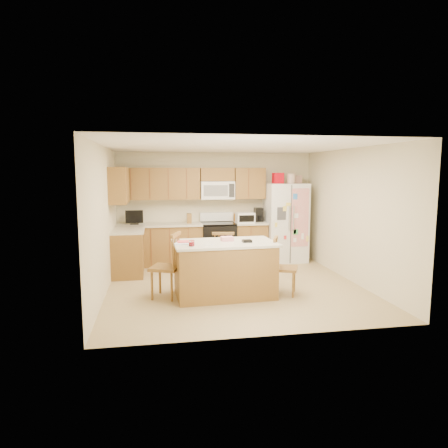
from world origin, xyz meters
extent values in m
plane|color=#9A825C|center=(0.00, 0.00, 0.00)|extent=(4.50, 4.50, 0.00)
cube|color=beige|center=(0.00, 2.25, 1.25)|extent=(4.50, 0.10, 2.50)
cube|color=beige|center=(0.00, -2.25, 1.25)|extent=(4.50, 0.10, 2.50)
cube|color=beige|center=(-2.25, 0.00, 1.25)|extent=(0.10, 4.50, 2.50)
cube|color=beige|center=(2.25, 0.00, 1.25)|extent=(0.10, 4.50, 2.50)
cube|color=white|center=(0.00, 0.00, 2.50)|extent=(4.50, 4.50, 0.04)
cube|color=olive|center=(-1.31, 1.95, 0.44)|extent=(1.87, 0.60, 0.88)
cube|color=olive|center=(0.74, 1.95, 0.44)|extent=(0.72, 0.60, 0.88)
cube|color=olive|center=(-1.95, 1.17, 0.44)|extent=(0.60, 0.95, 0.88)
cube|color=beige|center=(-1.31, 1.94, 0.90)|extent=(1.87, 0.64, 0.04)
cube|color=beige|center=(0.74, 1.94, 0.90)|extent=(0.72, 0.64, 0.04)
cube|color=beige|center=(-1.94, 1.17, 0.90)|extent=(0.64, 0.95, 0.04)
cube|color=olive|center=(-1.32, 2.08, 1.80)|extent=(1.85, 0.33, 0.70)
cube|color=olive|center=(0.75, 2.08, 1.80)|extent=(0.70, 0.33, 0.70)
cube|color=olive|center=(0.00, 2.08, 2.00)|extent=(0.76, 0.33, 0.29)
cube|color=olive|center=(-2.08, 1.17, 1.80)|extent=(0.33, 0.95, 0.70)
cube|color=brown|center=(-1.90, 1.92, 1.80)|extent=(0.02, 0.01, 0.66)
cube|color=brown|center=(-1.90, 1.65, 0.44)|extent=(0.02, 0.01, 0.84)
cube|color=brown|center=(-1.50, 1.92, 1.80)|extent=(0.02, 0.01, 0.66)
cube|color=brown|center=(-1.50, 1.65, 0.44)|extent=(0.02, 0.01, 0.84)
cube|color=brown|center=(-1.10, 1.92, 1.80)|extent=(0.02, 0.01, 0.66)
cube|color=brown|center=(-1.10, 1.65, 0.44)|extent=(0.02, 0.01, 0.84)
cube|color=brown|center=(-0.70, 1.92, 1.80)|extent=(0.01, 0.01, 0.66)
cube|color=brown|center=(-0.70, 1.65, 0.44)|extent=(0.01, 0.01, 0.84)
cube|color=brown|center=(0.70, 1.92, 1.80)|extent=(0.01, 0.01, 0.66)
cube|color=brown|center=(0.70, 1.65, 0.44)|extent=(0.01, 0.01, 0.84)
cube|color=white|center=(0.00, 2.06, 1.65)|extent=(0.76, 0.38, 0.40)
cube|color=slate|center=(-0.06, 1.86, 1.65)|extent=(0.54, 0.01, 0.24)
cube|color=#262626|center=(0.30, 1.86, 1.65)|extent=(0.12, 0.01, 0.30)
cube|color=olive|center=(-0.65, 1.95, 1.03)|extent=(0.10, 0.14, 0.22)
cube|color=black|center=(-1.85, 1.97, 0.93)|extent=(0.18, 0.12, 0.02)
cube|color=black|center=(-1.85, 1.97, 1.09)|extent=(0.38, 0.03, 0.28)
cube|color=#C86604|center=(0.58, 2.03, 1.01)|extent=(0.35, 0.22, 0.18)
cube|color=white|center=(0.60, 1.80, 1.04)|extent=(0.40, 0.28, 0.23)
cube|color=black|center=(0.60, 1.66, 1.04)|extent=(0.34, 0.01, 0.15)
cube|color=black|center=(0.96, 2.00, 1.08)|extent=(0.18, 0.22, 0.32)
cylinder|color=black|center=(0.96, 1.93, 1.01)|extent=(0.12, 0.12, 0.12)
cube|color=black|center=(0.00, 1.93, 0.44)|extent=(0.76, 0.64, 0.88)
cube|color=black|center=(0.00, 1.60, 0.42)|extent=(0.68, 0.01, 0.42)
cube|color=black|center=(0.00, 1.93, 0.91)|extent=(0.76, 0.64, 0.03)
cube|color=white|center=(0.00, 2.19, 1.03)|extent=(0.76, 0.10, 0.20)
cube|color=white|center=(1.57, 1.88, 0.90)|extent=(0.90, 0.75, 1.80)
cube|color=#4C4C4C|center=(1.57, 1.49, 0.90)|extent=(0.02, 0.01, 1.75)
cube|color=silver|center=(1.52, 1.47, 1.05)|extent=(0.02, 0.03, 0.55)
cube|color=silver|center=(1.62, 1.47, 1.05)|extent=(0.02, 0.03, 0.55)
cube|color=#3F3F44|center=(1.35, 1.49, 1.15)|extent=(0.20, 0.01, 0.28)
cube|color=#D84C59|center=(1.77, 1.49, 1.05)|extent=(0.42, 0.01, 1.30)
cube|color=#BC0412|center=(1.37, 1.88, 1.92)|extent=(0.22, 0.22, 0.24)
cylinder|color=beige|center=(1.67, 1.82, 1.91)|extent=(0.18, 0.18, 0.22)
cube|color=#9F7467|center=(1.85, 1.96, 1.89)|extent=(0.18, 0.20, 0.18)
cube|color=olive|center=(-0.28, -0.52, 0.44)|extent=(1.63, 0.97, 0.88)
cube|color=beige|center=(-0.28, -0.52, 0.90)|extent=(1.71, 1.05, 0.04)
cylinder|color=#BC0412|center=(-0.85, -0.79, 0.95)|extent=(0.08, 0.08, 0.06)
cylinder|color=white|center=(-0.85, -0.79, 0.96)|extent=(0.09, 0.09, 0.09)
cube|color=pink|center=(-0.22, -0.41, 0.95)|extent=(0.21, 0.16, 0.07)
cube|color=black|center=(0.08, -0.61, 0.94)|extent=(0.16, 0.13, 0.04)
cube|color=white|center=(-0.96, -0.57, 0.92)|extent=(0.31, 0.25, 0.01)
cube|color=#D84C4C|center=(-0.92, -0.49, 0.94)|extent=(0.27, 0.21, 0.01)
cylinder|color=white|center=(-0.58, -0.77, 0.92)|extent=(0.14, 0.06, 0.01)
cube|color=olive|center=(-1.25, -0.43, 0.50)|extent=(0.58, 0.59, 0.05)
cylinder|color=olive|center=(-1.34, -0.19, 0.24)|extent=(0.04, 0.04, 0.48)
cylinder|color=olive|center=(-1.47, -0.54, 0.24)|extent=(0.04, 0.04, 0.48)
cylinder|color=olive|center=(-1.03, -0.31, 0.24)|extent=(0.04, 0.04, 0.48)
cylinder|color=olive|center=(-1.16, -0.66, 0.24)|extent=(0.04, 0.04, 0.48)
cylinder|color=olive|center=(-1.02, -0.34, 0.79)|extent=(0.02, 0.02, 0.53)
cylinder|color=olive|center=(-1.05, -0.42, 0.79)|extent=(0.02, 0.02, 0.53)
cylinder|color=olive|center=(-1.07, -0.49, 0.79)|extent=(0.02, 0.02, 0.53)
cylinder|color=olive|center=(-1.10, -0.57, 0.79)|extent=(0.02, 0.02, 0.53)
cylinder|color=olive|center=(-1.13, -0.65, 0.79)|extent=(0.02, 0.02, 0.53)
cube|color=olive|center=(-1.07, -0.49, 1.05)|extent=(0.20, 0.43, 0.06)
cube|color=olive|center=(-0.17, 0.29, 0.45)|extent=(0.47, 0.45, 0.05)
cylinder|color=olive|center=(0.02, 0.42, 0.22)|extent=(0.04, 0.04, 0.43)
cylinder|color=olive|center=(-0.32, 0.46, 0.22)|extent=(0.04, 0.04, 0.43)
cylinder|color=olive|center=(-0.02, 0.12, 0.22)|extent=(0.04, 0.04, 0.43)
cylinder|color=olive|center=(-0.36, 0.16, 0.22)|extent=(0.04, 0.04, 0.43)
cylinder|color=olive|center=(-0.04, 0.10, 0.71)|extent=(0.02, 0.02, 0.48)
cylinder|color=olive|center=(-0.12, 0.11, 0.71)|extent=(0.02, 0.02, 0.48)
cylinder|color=olive|center=(-0.19, 0.12, 0.71)|extent=(0.02, 0.02, 0.48)
cylinder|color=olive|center=(-0.27, 0.13, 0.71)|extent=(0.02, 0.02, 0.48)
cylinder|color=olive|center=(-0.34, 0.14, 0.71)|extent=(0.02, 0.02, 0.48)
cube|color=olive|center=(-0.19, 0.12, 0.96)|extent=(0.40, 0.09, 0.05)
cube|color=olive|center=(0.75, -0.60, 0.45)|extent=(0.53, 0.54, 0.04)
cylinder|color=olive|center=(0.82, -0.82, 0.21)|extent=(0.04, 0.04, 0.43)
cylinder|color=olive|center=(0.95, -0.51, 0.21)|extent=(0.04, 0.04, 0.43)
cylinder|color=olive|center=(0.54, -0.70, 0.21)|extent=(0.04, 0.04, 0.43)
cylinder|color=olive|center=(0.68, -0.39, 0.21)|extent=(0.04, 0.04, 0.43)
cylinder|color=olive|center=(0.53, -0.67, 0.70)|extent=(0.02, 0.02, 0.48)
cylinder|color=olive|center=(0.56, -0.60, 0.70)|extent=(0.02, 0.02, 0.48)
cylinder|color=olive|center=(0.59, -0.54, 0.70)|extent=(0.02, 0.02, 0.48)
cylinder|color=olive|center=(0.62, -0.47, 0.70)|extent=(0.02, 0.02, 0.48)
cylinder|color=olive|center=(0.65, -0.40, 0.70)|extent=(0.02, 0.02, 0.48)
cube|color=olive|center=(0.59, -0.54, 0.94)|extent=(0.19, 0.38, 0.05)
camera|label=1|loc=(-1.39, -6.90, 2.06)|focal=32.00mm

